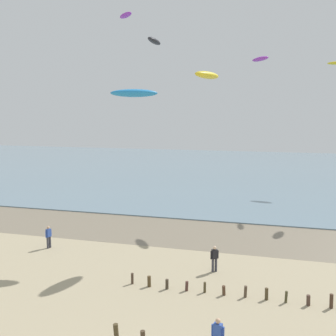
{
  "coord_description": "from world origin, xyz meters",
  "views": [
    {
      "loc": [
        4.77,
        -12.28,
        10.12
      ],
      "look_at": [
        -1.35,
        10.52,
        6.82
      ],
      "focal_mm": 41.8,
      "sensor_mm": 36.0,
      "label": 1
    }
  ],
  "objects": [
    {
      "name": "kite_aloft_4",
      "position": [
        -0.07,
        16.85,
        12.91
      ],
      "size": [
        1.99,
        3.41,
        0.56
      ],
      "primitive_type": "ellipsoid",
      "rotation": [
        -0.04,
        0.0,
        4.4
      ],
      "color": "yellow"
    },
    {
      "name": "groyne_mid",
      "position": [
        3.84,
        8.57,
        0.31
      ],
      "size": [
        13.45,
        0.36,
        0.77
      ],
      "color": "#433327",
      "rests_on": "ground"
    },
    {
      "name": "kite_aloft_9",
      "position": [
        -4.8,
        19.09,
        15.94
      ],
      "size": [
        1.02,
        2.65,
        0.66
      ],
      "primitive_type": "ellipsoid",
      "rotation": [
        -0.32,
        0.0,
        4.75
      ],
      "color": "black"
    },
    {
      "name": "person_left_flank",
      "position": [
        1.42,
        11.71,
        0.92
      ],
      "size": [
        0.49,
        0.38,
        1.71
      ],
      "color": "#383842",
      "rests_on": "ground"
    },
    {
      "name": "person_by_waterline",
      "position": [
        2.85,
        2.89,
        0.92
      ],
      "size": [
        0.56,
        0.29,
        1.71
      ],
      "color": "#383842",
      "rests_on": "ground"
    },
    {
      "name": "wet_sand_strip",
      "position": [
        0.0,
        19.31,
        0.0
      ],
      "size": [
        120.0,
        8.12,
        0.01
      ],
      "primitive_type": "cube",
      "color": "#7A6D59",
      "rests_on": "ground"
    },
    {
      "name": "person_nearest_camera",
      "position": [
        -11.35,
        12.92,
        0.92
      ],
      "size": [
        0.31,
        0.55,
        1.71
      ],
      "color": "#383842",
      "rests_on": "ground"
    },
    {
      "name": "sea",
      "position": [
        0.0,
        58.37,
        0.05
      ],
      "size": [
        160.0,
        70.0,
        0.1
      ],
      "primitive_type": "cube",
      "color": "slate",
      "rests_on": "ground"
    },
    {
      "name": "kite_aloft_0",
      "position": [
        3.34,
        26.95,
        15.26
      ],
      "size": [
        2.11,
        2.53,
        0.48
      ],
      "primitive_type": "ellipsoid",
      "rotation": [
        -0.1,
        0.0,
        2.18
      ],
      "color": "purple"
    },
    {
      "name": "kite_aloft_10",
      "position": [
        -5.09,
        14.93,
        11.58
      ],
      "size": [
        3.61,
        2.3,
        0.68
      ],
      "primitive_type": "ellipsoid",
      "rotation": [
        0.13,
        0.0,
        3.51
      ],
      "color": "#2384D1"
    },
    {
      "name": "kite_aloft_6",
      "position": [
        -12.11,
        31.8,
        21.32
      ],
      "size": [
        2.62,
        2.76,
        0.49
      ],
      "primitive_type": "ellipsoid",
      "rotation": [
        0.03,
        0.0,
        5.45
      ],
      "color": "purple"
    }
  ]
}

